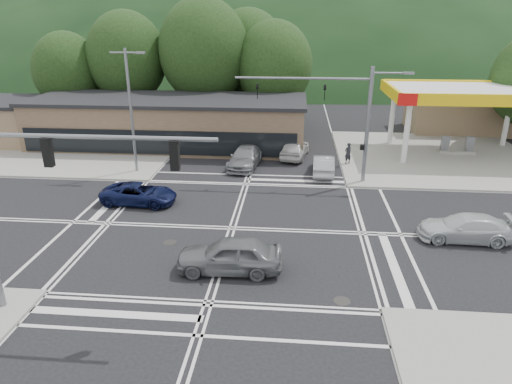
# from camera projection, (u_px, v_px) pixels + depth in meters

# --- Properties ---
(ground) EXTENTS (120.00, 120.00, 0.00)m
(ground) POSITION_uv_depth(u_px,v_px,m) (232.00, 228.00, 25.39)
(ground) COLOR black
(ground) RESTS_ON ground
(sidewalk_ne) EXTENTS (16.00, 16.00, 0.15)m
(sidewalk_ne) POSITION_uv_depth(u_px,v_px,m) (435.00, 157.00, 38.06)
(sidewalk_ne) COLOR gray
(sidewalk_ne) RESTS_ON ground
(sidewalk_nw) EXTENTS (16.00, 16.00, 0.15)m
(sidewalk_nw) POSITION_uv_depth(u_px,v_px,m) (88.00, 148.00, 40.54)
(sidewalk_nw) COLOR gray
(sidewalk_nw) RESTS_ON ground
(gas_station_canopy) EXTENTS (12.32, 8.34, 5.75)m
(gas_station_canopy) POSITION_uv_depth(u_px,v_px,m) (465.00, 95.00, 37.02)
(gas_station_canopy) COLOR silver
(gas_station_canopy) RESTS_ON ground
(convenience_store) EXTENTS (10.00, 6.00, 3.80)m
(convenience_store) POSITION_uv_depth(u_px,v_px,m) (461.00, 113.00, 46.28)
(convenience_store) COLOR #846B4F
(convenience_store) RESTS_ON ground
(commercial_row) EXTENTS (24.00, 8.00, 4.00)m
(commercial_row) POSITION_uv_depth(u_px,v_px,m) (170.00, 123.00, 41.13)
(commercial_row) COLOR brown
(commercial_row) RESTS_ON ground
(commercial_nw) EXTENTS (8.00, 7.00, 3.60)m
(commercial_nw) POSITION_uv_depth(u_px,v_px,m) (2.00, 122.00, 42.52)
(commercial_nw) COLOR #846B4F
(commercial_nw) RESTS_ON ground
(hill_north) EXTENTS (252.00, 126.00, 140.00)m
(hill_north) POSITION_uv_depth(u_px,v_px,m) (284.00, 66.00, 109.02)
(hill_north) COLOR black
(hill_north) RESTS_ON ground
(tree_n_a) EXTENTS (8.00, 8.00, 11.75)m
(tree_n_a) POSITION_uv_depth(u_px,v_px,m) (127.00, 57.00, 46.28)
(tree_n_a) COLOR #382619
(tree_n_a) RESTS_ON ground
(tree_n_b) EXTENTS (9.00, 9.00, 12.98)m
(tree_n_b) POSITION_uv_depth(u_px,v_px,m) (204.00, 51.00, 45.38)
(tree_n_b) COLOR #382619
(tree_n_b) RESTS_ON ground
(tree_n_c) EXTENTS (7.60, 7.60, 10.87)m
(tree_n_c) POSITION_uv_depth(u_px,v_px,m) (274.00, 65.00, 45.27)
(tree_n_c) COLOR #382619
(tree_n_c) RESTS_ON ground
(tree_n_d) EXTENTS (6.80, 6.80, 9.76)m
(tree_n_d) POSITION_uv_depth(u_px,v_px,m) (67.00, 71.00, 46.31)
(tree_n_d) COLOR #382619
(tree_n_d) RESTS_ON ground
(tree_n_e) EXTENTS (8.40, 8.40, 11.98)m
(tree_n_e) POSITION_uv_depth(u_px,v_px,m) (248.00, 55.00, 49.00)
(tree_n_e) COLOR #382619
(tree_n_e) RESTS_ON ground
(streetlight_nw) EXTENTS (2.50, 0.25, 9.00)m
(streetlight_nw) POSITION_uv_depth(u_px,v_px,m) (131.00, 106.00, 32.63)
(streetlight_nw) COLOR slate
(streetlight_nw) RESTS_ON ground
(signal_mast_ne) EXTENTS (11.65, 0.30, 8.00)m
(signal_mast_ne) POSITION_uv_depth(u_px,v_px,m) (350.00, 111.00, 30.61)
(signal_mast_ne) COLOR slate
(signal_mast_ne) RESTS_ON ground
(signal_mast_sw) EXTENTS (9.14, 0.28, 8.00)m
(signal_mast_sw) POSITION_uv_depth(u_px,v_px,m) (23.00, 191.00, 16.45)
(signal_mast_sw) COLOR slate
(signal_mast_sw) RESTS_ON ground
(car_blue_west) EXTENTS (4.78, 2.38, 1.30)m
(car_blue_west) POSITION_uv_depth(u_px,v_px,m) (139.00, 194.00, 28.54)
(car_blue_west) COLOR #0C1238
(car_blue_west) RESTS_ON ground
(car_grey_center) EXTENTS (4.89, 2.11, 1.65)m
(car_grey_center) POSITION_uv_depth(u_px,v_px,m) (230.00, 255.00, 20.87)
(car_grey_center) COLOR slate
(car_grey_center) RESTS_ON ground
(car_silver_east) EXTENTS (4.87, 2.14, 1.39)m
(car_silver_east) POSITION_uv_depth(u_px,v_px,m) (465.00, 228.00, 23.83)
(car_silver_east) COLOR silver
(car_silver_east) RESTS_ON ground
(car_queue_a) EXTENTS (1.69, 4.41, 1.43)m
(car_queue_a) POSITION_uv_depth(u_px,v_px,m) (323.00, 165.00, 33.92)
(car_queue_a) COLOR #9A9BA0
(car_queue_a) RESTS_ON ground
(car_queue_b) EXTENTS (2.71, 5.03, 1.63)m
(car_queue_b) POSITION_uv_depth(u_px,v_px,m) (295.00, 148.00, 37.83)
(car_queue_b) COLOR beige
(car_queue_b) RESTS_ON ground
(car_northbound) EXTENTS (2.70, 5.41, 1.51)m
(car_northbound) POSITION_uv_depth(u_px,v_px,m) (245.00, 157.00, 35.58)
(car_northbound) COLOR slate
(car_northbound) RESTS_ON ground
(pedestrian) EXTENTS (0.73, 0.67, 1.68)m
(pedestrian) POSITION_uv_depth(u_px,v_px,m) (348.00, 153.00, 35.78)
(pedestrian) COLOR black
(pedestrian) RESTS_ON sidewalk_ne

